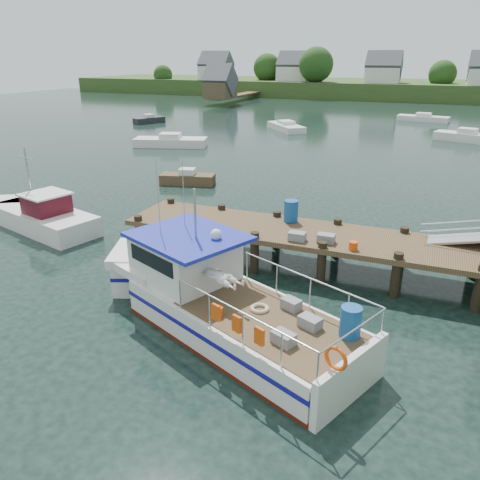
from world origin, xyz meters
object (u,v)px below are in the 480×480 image
at_px(moored_d, 286,127).
at_px(moored_b, 467,137).
at_px(dock, 469,230).
at_px(moored_e, 149,120).
at_px(work_boat, 39,215).
at_px(moored_rowboat, 188,178).
at_px(moored_far, 423,118).
at_px(lobster_boat, 213,297).
at_px(moored_a, 171,142).

bearing_deg(moored_d, moored_b, -11.46).
relative_size(dock, moored_e, 4.21).
distance_m(work_boat, moored_rowboat, 10.06).
relative_size(moored_far, moored_b, 1.04).
xyz_separation_m(lobster_boat, moored_d, (-9.48, 38.46, -0.49)).
bearing_deg(moored_e, moored_rowboat, -36.80).
bearing_deg(lobster_boat, moored_a, 146.05).
xyz_separation_m(dock, moored_b, (1.40, 32.86, -1.78)).
bearing_deg(lobster_boat, moored_e, 148.39).
height_order(moored_rowboat, moored_far, moored_far).
xyz_separation_m(dock, lobster_boat, (-6.92, -5.10, -1.36)).
xyz_separation_m(lobster_boat, moored_rowboat, (-8.54, 14.30, -0.51)).
bearing_deg(moored_b, work_boat, -138.81).
xyz_separation_m(moored_rowboat, moored_far, (12.50, 37.69, 0.01)).
bearing_deg(dock, lobster_boat, -143.61).
relative_size(moored_rowboat, moored_d, 0.60).
height_order(moored_far, moored_b, moored_b).
distance_m(moored_rowboat, moored_far, 39.71).
relative_size(lobster_boat, moored_a, 1.45).
distance_m(moored_rowboat, moored_d, 24.17).
height_order(lobster_boat, moored_rowboat, lobster_boat).
bearing_deg(dock, moored_d, 116.18).
xyz_separation_m(lobster_boat, moored_a, (-16.15, 25.32, -0.44)).
xyz_separation_m(moored_d, moored_e, (-16.90, -0.60, 0.00)).
height_order(moored_far, moored_e, moored_e).
xyz_separation_m(moored_rowboat, moored_a, (-7.61, 11.01, 0.07)).
bearing_deg(moored_b, dock, -110.99).
relative_size(lobster_boat, work_boat, 1.36).
distance_m(dock, moored_a, 30.73).
relative_size(dock, moored_b, 2.79).
bearing_deg(moored_e, lobster_boat, -39.06).
xyz_separation_m(lobster_boat, work_boat, (-11.14, 4.59, -0.28)).
height_order(moored_far, moored_a, moored_a).
relative_size(lobster_boat, moored_far, 1.57).
distance_m(moored_b, moored_d, 17.81).
bearing_deg(moored_rowboat, moored_a, 140.01).
height_order(lobster_boat, moored_a, lobster_boat).
xyz_separation_m(lobster_boat, moored_b, (8.33, 37.96, -0.41)).
height_order(dock, moored_d, dock).
xyz_separation_m(moored_a, moored_b, (24.47, 12.64, 0.03)).
height_order(dock, moored_b, dock).
distance_m(moored_far, moored_a, 33.41).
bearing_deg(dock, moored_far, 93.62).
bearing_deg(moored_d, moored_a, -126.75).
bearing_deg(work_boat, moored_e, 130.15).
bearing_deg(moored_far, work_boat, -114.53).
height_order(work_boat, moored_d, work_boat).
height_order(dock, moored_rowboat, dock).
relative_size(lobster_boat, moored_rowboat, 2.72).
bearing_deg(moored_d, moored_e, 172.18).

